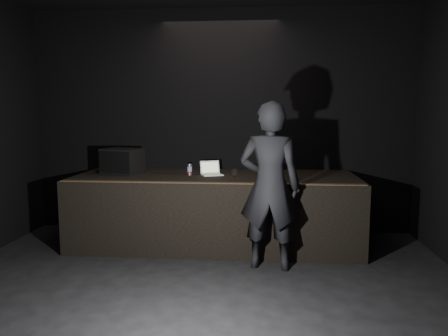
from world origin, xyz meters
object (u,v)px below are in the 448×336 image
object	(u,v)px
laptop	(211,171)
stage_riser	(216,209)
stage_monitor	(122,161)
person	(270,186)
beer_can	(190,169)

from	to	relation	value
laptop	stage_riser	bearing A→B (deg)	-52.76
stage_monitor	person	world-z (taller)	person
laptop	person	world-z (taller)	person
stage_monitor	person	distance (m)	2.40
stage_monitor	laptop	xyz separation A→B (m)	(1.33, -0.04, -0.13)
person	stage_riser	bearing A→B (deg)	-44.09
beer_can	person	bearing A→B (deg)	-39.46
stage_monitor	laptop	distance (m)	1.34
person	stage_monitor	bearing A→B (deg)	-18.29
beer_can	person	distance (m)	1.47
stage_riser	stage_monitor	world-z (taller)	stage_monitor
stage_riser	person	world-z (taller)	person
stage_riser	laptop	distance (m)	0.56
beer_can	person	xyz separation A→B (m)	(1.13, -0.93, -0.07)
person	beer_can	bearing A→B (deg)	-32.16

